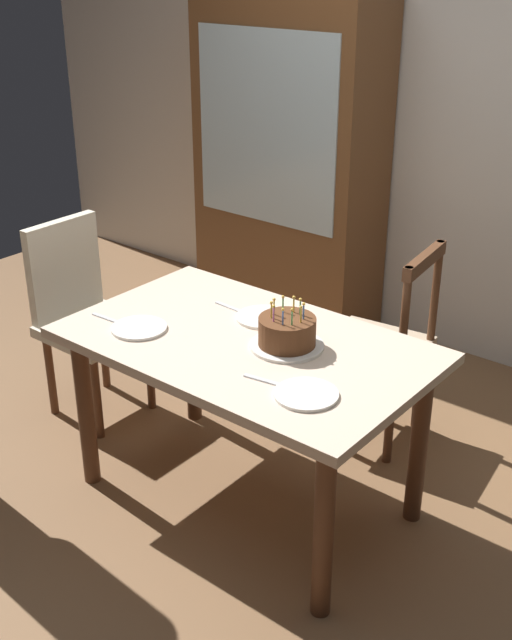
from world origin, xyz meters
TOP-DOWN VIEW (x-y plane):
  - ground at (0.00, 0.00)m, footprint 6.40×6.40m
  - back_wall at (0.00, 1.85)m, footprint 6.40×0.10m
  - dining_table at (0.00, 0.00)m, footprint 1.40×0.85m
  - birthday_cake at (0.16, 0.05)m, footprint 0.28×0.28m
  - plate_near_celebrant at (-0.39, -0.19)m, footprint 0.22×0.22m
  - plate_far_side at (-0.07, 0.19)m, footprint 0.22×0.22m
  - plate_near_guest at (0.42, -0.19)m, footprint 0.22×0.22m
  - fork_near_celebrant at (-0.55, -0.21)m, footprint 0.18×0.02m
  - fork_far_side at (-0.23, 0.19)m, footprint 0.18×0.03m
  - fork_near_guest at (0.26, -0.20)m, footprint 0.18×0.04m
  - chair_spindle_back at (0.17, 0.75)m, footprint 0.49×0.49m
  - chair_upholstered at (-1.09, 0.09)m, footprint 0.45×0.44m
  - china_cabinet at (-0.97, 1.56)m, footprint 1.10×0.45m

SIDE VIEW (x-z plane):
  - ground at x=0.00m, z-range 0.00..0.00m
  - chair_spindle_back at x=0.17m, z-range -0.02..0.93m
  - chair_upholstered at x=-1.09m, z-range 0.06..1.01m
  - dining_table at x=0.00m, z-range 0.27..1.01m
  - fork_near_celebrant at x=-0.55m, z-range 0.74..0.75m
  - fork_far_side at x=-0.23m, z-range 0.74..0.75m
  - fork_near_guest at x=0.26m, z-range 0.74..0.75m
  - plate_near_celebrant at x=-0.39m, z-range 0.74..0.76m
  - plate_far_side at x=-0.07m, z-range 0.74..0.76m
  - plate_near_guest at x=0.42m, z-range 0.74..0.76m
  - birthday_cake at x=0.16m, z-range 0.71..0.89m
  - china_cabinet at x=-0.97m, z-range 0.00..1.90m
  - back_wall at x=0.00m, z-range 0.00..2.60m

